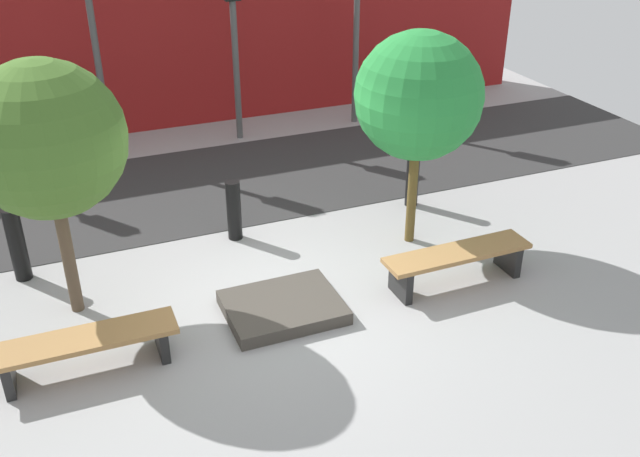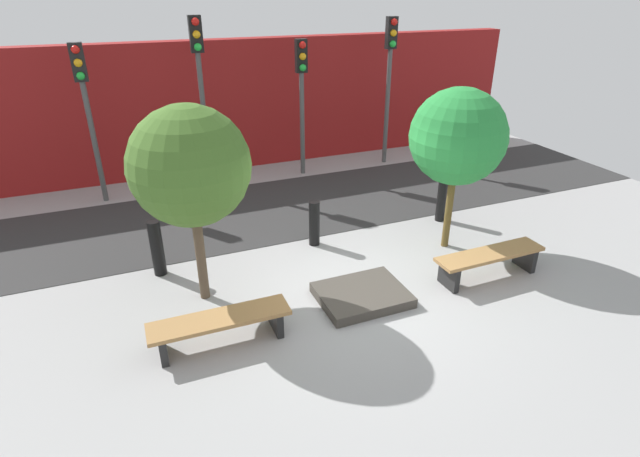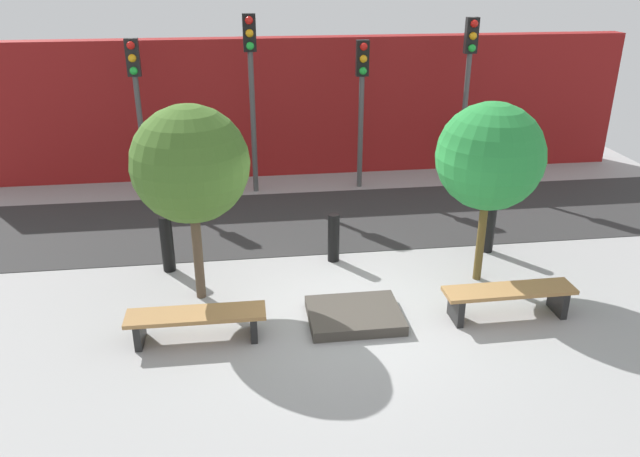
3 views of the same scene
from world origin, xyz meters
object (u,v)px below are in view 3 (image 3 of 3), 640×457
at_px(traffic_light_mid_west, 251,73).
at_px(traffic_light_mid_east, 362,88).
at_px(bollard_left, 334,238).
at_px(tree_behind_left_bench, 190,165).
at_px(planter_bed, 354,315).
at_px(bollard_far_left, 167,244).
at_px(traffic_light_west, 137,90).
at_px(bench_right, 509,296).
at_px(tree_behind_right_bench, 490,157).
at_px(bench_left, 196,320).
at_px(traffic_light_east, 468,72).
at_px(bollard_center, 490,224).

distance_m(traffic_light_mid_west, traffic_light_mid_east, 2.50).
bearing_deg(bollard_left, tree_behind_left_bench, -156.27).
relative_size(planter_bed, bollard_left, 1.54).
distance_m(planter_bed, bollard_far_left, 3.58).
xyz_separation_m(bollard_left, traffic_light_west, (-3.70, 3.89, 1.97)).
relative_size(bollard_far_left, traffic_light_mid_east, 0.30).
bearing_deg(traffic_light_west, bench_right, -45.63).
xyz_separation_m(bench_right, tree_behind_left_bench, (-4.62, 1.24, 1.87)).
bearing_deg(tree_behind_right_bench, bench_left, -164.98).
bearing_deg(traffic_light_east, tree_behind_right_bench, -105.81).
bearing_deg(bollard_left, bollard_far_left, 180.00).
xyz_separation_m(tree_behind_right_bench, traffic_light_mid_west, (-3.55, 4.91, 0.57)).
bearing_deg(tree_behind_left_bench, traffic_light_mid_east, 54.14).
distance_m(bench_right, bollard_center, 2.34).
xyz_separation_m(bollard_center, traffic_light_mid_west, (-4.13, 3.89, 2.18)).
distance_m(planter_bed, traffic_light_east, 7.46).
xyz_separation_m(tree_behind_left_bench, bollard_center, (5.21, 1.02, -1.67)).
xyz_separation_m(tree_behind_left_bench, bollard_far_left, (-0.58, 1.02, -1.71)).
bearing_deg(tree_behind_right_bench, traffic_light_mid_west, 125.85).
xyz_separation_m(bench_left, bollard_center, (5.21, 2.26, 0.22)).
bearing_deg(bench_right, bollard_far_left, 156.00).
height_order(planter_bed, traffic_light_west, traffic_light_west).
bearing_deg(bollard_left, traffic_light_mid_west, 107.59).
relative_size(bollard_far_left, bollard_center, 0.93).
bearing_deg(tree_behind_right_bench, bollard_far_left, 168.96).
relative_size(tree_behind_right_bench, traffic_light_east, 0.79).
bearing_deg(bollard_center, bollard_left, 180.00).
bearing_deg(traffic_light_east, traffic_light_mid_west, 180.00).
bearing_deg(bench_right, traffic_light_east, 76.70).
xyz_separation_m(bench_right, traffic_light_east, (1.39, 6.15, 2.29)).
bearing_deg(traffic_light_west, bollard_far_left, -78.31).
height_order(planter_bed, tree_behind_left_bench, tree_behind_left_bench).
relative_size(tree_behind_left_bench, traffic_light_mid_east, 0.92).
xyz_separation_m(traffic_light_mid_west, traffic_light_mid_east, (2.47, -0.00, -0.37)).
distance_m(bench_right, planter_bed, 2.34).
relative_size(bench_left, tree_behind_right_bench, 0.65).
relative_size(traffic_light_west, traffic_light_mid_west, 0.88).
relative_size(bollard_left, traffic_light_mid_west, 0.23).
bearing_deg(bollard_far_left, tree_behind_right_bench, -11.04).
bearing_deg(bollard_far_left, traffic_light_west, 101.69).
relative_size(bench_right, bollard_center, 1.84).
bearing_deg(traffic_light_mid_east, traffic_light_east, 0.02).
distance_m(bench_left, traffic_light_mid_east, 7.38).
xyz_separation_m(bollard_center, traffic_light_west, (-6.60, 3.89, 1.88)).
relative_size(bollard_left, bollard_center, 0.83).
bearing_deg(traffic_light_west, bollard_center, -30.53).
bearing_deg(traffic_light_mid_west, bench_right, -60.03).
xyz_separation_m(tree_behind_right_bench, traffic_light_mid_east, (-1.08, 4.91, 0.20)).
bearing_deg(traffic_light_west, planter_bed, -58.10).
xyz_separation_m(bench_left, tree_behind_left_bench, (-0.00, 1.24, 1.90)).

